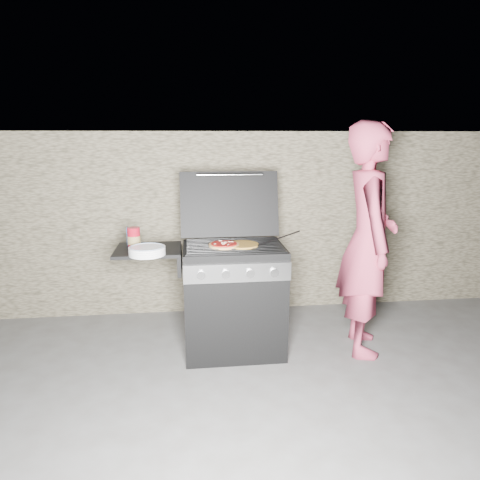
{
  "coord_description": "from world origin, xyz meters",
  "views": [
    {
      "loc": [
        -0.33,
        -3.27,
        1.74
      ],
      "look_at": [
        0.05,
        0.0,
        0.95
      ],
      "focal_mm": 32.0,
      "sensor_mm": 36.0,
      "label": 1
    }
  ],
  "objects": [
    {
      "name": "stone_wall",
      "position": [
        0.0,
        1.05,
        0.9
      ],
      "size": [
        8.0,
        0.35,
        1.8
      ],
      "primitive_type": "cube",
      "color": "gray",
      "rests_on": "ground"
    },
    {
      "name": "plate_stack",
      "position": [
        -0.66,
        -0.19,
        0.93
      ],
      "size": [
        0.32,
        0.32,
        0.06
      ],
      "primitive_type": "cylinder",
      "rotation": [
        0.0,
        0.0,
        -0.23
      ],
      "color": "white",
      "rests_on": "gas_grill"
    },
    {
      "name": "pizza_plain",
      "position": [
        0.07,
        -0.03,
        0.92
      ],
      "size": [
        0.26,
        0.26,
        0.01
      ],
      "primitive_type": "cylinder",
      "rotation": [
        0.0,
        0.0,
        -0.0
      ],
      "color": "gold",
      "rests_on": "gas_grill"
    },
    {
      "name": "sauce_jar",
      "position": [
        -0.78,
        0.08,
        0.98
      ],
      "size": [
        0.11,
        0.11,
        0.15
      ],
      "primitive_type": "cylinder",
      "rotation": [
        0.0,
        0.0,
        0.17
      ],
      "color": "maroon",
      "rests_on": "gas_grill"
    },
    {
      "name": "blue_carton",
      "position": [
        -0.81,
        0.13,
        0.97
      ],
      "size": [
        0.07,
        0.04,
        0.14
      ],
      "primitive_type": "cube",
      "rotation": [
        0.0,
        0.0,
        -0.04
      ],
      "color": "blue",
      "rests_on": "gas_grill"
    },
    {
      "name": "person",
      "position": [
        1.08,
        -0.07,
        0.94
      ],
      "size": [
        0.58,
        0.76,
        1.87
      ],
      "primitive_type": "imported",
      "rotation": [
        0.0,
        0.0,
        1.36
      ],
      "color": "#AE3953",
      "rests_on": "ground"
    },
    {
      "name": "ground",
      "position": [
        0.0,
        0.0,
        0.0
      ],
      "size": [
        50.0,
        50.0,
        0.0
      ],
      "primitive_type": "plane",
      "color": "slate"
    },
    {
      "name": "gas_grill",
      "position": [
        -0.25,
        0.0,
        0.46
      ],
      "size": [
        1.34,
        0.79,
        0.91
      ],
      "primitive_type": null,
      "color": "black",
      "rests_on": "ground"
    },
    {
      "name": "tongs",
      "position": [
        0.36,
        0.0,
        0.95
      ],
      "size": [
        0.39,
        0.17,
        0.08
      ],
      "primitive_type": "cylinder",
      "rotation": [
        0.0,
        1.4,
        0.4
      ],
      "color": "black",
      "rests_on": "gas_grill"
    },
    {
      "name": "pizza_topped",
      "position": [
        -0.08,
        -0.03,
        0.92
      ],
      "size": [
        0.25,
        0.25,
        0.03
      ],
      "primitive_type": null,
      "rotation": [
        0.0,
        0.0,
        -0.02
      ],
      "color": "#D19048",
      "rests_on": "gas_grill"
    }
  ]
}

